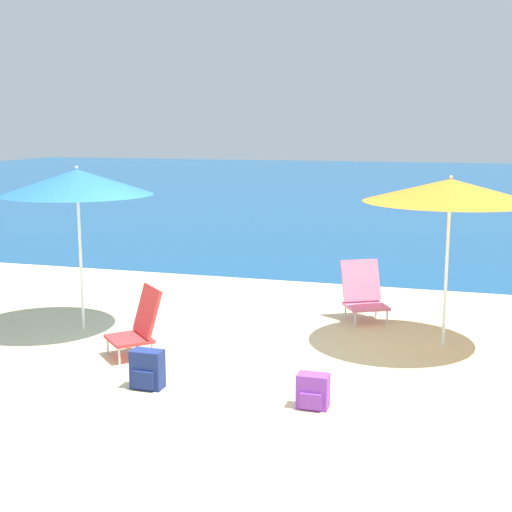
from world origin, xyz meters
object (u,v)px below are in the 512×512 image
beach_umbrella_blue (77,182)px  beach_chair_pink (363,292)px  beach_umbrella_orange (450,191)px  backpack_navy (147,370)px  backpack_purple (313,391)px  beach_chair_red (139,324)px

beach_umbrella_blue → beach_chair_pink: bearing=23.9°
beach_umbrella_orange → backpack_navy: beach_umbrella_orange is taller
beach_umbrella_orange → beach_chair_pink: 2.00m
beach_umbrella_orange → backpack_purple: 2.97m
beach_chair_red → beach_umbrella_blue: bearing=-168.5°
beach_chair_red → backpack_purple: size_ratio=2.42×
beach_umbrella_blue → beach_chair_pink: size_ratio=2.64×
beach_chair_pink → backpack_purple: size_ratio=2.45×
beach_umbrella_blue → beach_chair_red: bearing=-33.4°
beach_umbrella_orange → backpack_navy: size_ratio=5.18×
beach_chair_red → backpack_purple: beach_chair_red is taller
beach_umbrella_orange → beach_chair_red: (-3.22, -1.32, -1.44)m
beach_umbrella_blue → backpack_purple: (3.30, -1.66, -1.69)m
beach_umbrella_orange → backpack_purple: beach_umbrella_orange is taller
beach_chair_red → backpack_navy: 1.04m
backpack_purple → beach_umbrella_blue: bearing=153.3°
beach_umbrella_blue → beach_chair_red: beach_umbrella_blue is taller
backpack_navy → backpack_purple: (1.65, -0.02, -0.03)m
beach_umbrella_orange → backpack_navy: 3.85m
beach_umbrella_blue → beach_chair_pink: beach_umbrella_blue is taller
backpack_navy → beach_chair_red: bearing=120.0°
beach_umbrella_blue → beach_chair_red: size_ratio=2.67×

